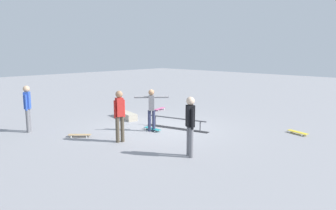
# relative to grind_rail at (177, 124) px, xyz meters

# --- Properties ---
(ground_plane) EXTENTS (60.00, 60.00, 0.00)m
(ground_plane) POSITION_rel_grind_rail_xyz_m (0.44, 0.55, -0.19)
(ground_plane) COLOR gray
(grind_rail) EXTENTS (2.65, 0.86, 0.43)m
(grind_rail) POSITION_rel_grind_rail_xyz_m (0.00, 0.00, 0.00)
(grind_rail) COLOR black
(grind_rail) RESTS_ON ground_plane
(skate_ledge) EXTENTS (1.71, 0.82, 0.29)m
(skate_ledge) POSITION_rel_grind_rail_xyz_m (2.99, 0.19, -0.04)
(skate_ledge) COLOR #B2A893
(skate_ledge) RESTS_ON ground_plane
(skater_main) EXTENTS (0.92, 1.01, 1.60)m
(skater_main) POSITION_rel_grind_rail_xyz_m (0.39, 0.99, 0.74)
(skater_main) COLOR #2D3351
(skater_main) RESTS_ON ground_plane
(skateboard_main) EXTENTS (0.81, 0.29, 0.09)m
(skateboard_main) POSITION_rel_grind_rail_xyz_m (0.45, 0.90, -0.11)
(skateboard_main) COLOR teal
(skateboard_main) RESTS_ON ground_plane
(bystander_red_shirt) EXTENTS (0.26, 0.40, 1.74)m
(bystander_red_shirt) POSITION_rel_grind_rail_xyz_m (0.09, 2.72, 0.79)
(bystander_red_shirt) COLOR brown
(bystander_red_shirt) RESTS_ON ground_plane
(bystander_blue_shirt) EXTENTS (0.35, 0.31, 1.75)m
(bystander_blue_shirt) POSITION_rel_grind_rail_xyz_m (3.64, 4.27, 0.80)
(bystander_blue_shirt) COLOR slate
(bystander_blue_shirt) RESTS_ON ground_plane
(bystander_black_shirt) EXTENTS (0.39, 0.29, 1.75)m
(bystander_black_shirt) POSITION_rel_grind_rail_xyz_m (-2.58, 2.24, 0.80)
(bystander_black_shirt) COLOR slate
(bystander_black_shirt) RESTS_ON ground_plane
(loose_skateboard_pink) EXTENTS (0.39, 0.82, 0.09)m
(loose_skateboard_pink) POSITION_rel_grind_rail_xyz_m (3.31, -2.28, -0.11)
(loose_skateboard_pink) COLOR #E05993
(loose_skateboard_pink) RESTS_ON ground_plane
(loose_skateboard_natural) EXTENTS (0.71, 0.70, 0.09)m
(loose_skateboard_natural) POSITION_rel_grind_rail_xyz_m (1.63, 3.33, -0.11)
(loose_skateboard_natural) COLOR tan
(loose_skateboard_natural) RESTS_ON ground_plane
(loose_skateboard_yellow) EXTENTS (0.82, 0.41, 0.09)m
(loose_skateboard_yellow) POSITION_rel_grind_rail_xyz_m (-3.77, -2.45, -0.11)
(loose_skateboard_yellow) COLOR yellow
(loose_skateboard_yellow) RESTS_ON ground_plane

